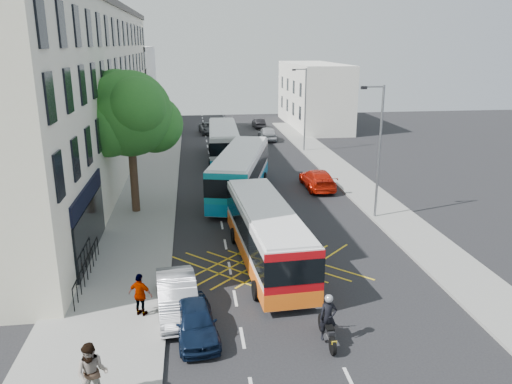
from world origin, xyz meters
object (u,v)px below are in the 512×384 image
object	(u,v)px
distant_car_dark	(259,123)
pedestrian_far	(140,295)
street_tree	(129,115)
distant_car_grey	(209,128)
lamp_near	(378,145)
parked_car_silver	(177,296)
parked_car_blue	(195,321)
motorbike	(328,320)
bus_mid	(241,172)
pedestrian_near	(92,374)
lamp_far	(304,105)
bus_far	(223,142)
red_hatchback	(317,179)
distant_car_silver	(267,133)
bus_near	(267,234)

from	to	relation	value
distant_car_dark	pedestrian_far	xyz separation A→B (m)	(-10.77, -45.37, 0.43)
street_tree	distant_car_grey	world-z (taller)	street_tree
lamp_near	parked_car_silver	distance (m)	15.85
lamp_near	parked_car_blue	distance (m)	16.56
motorbike	pedestrian_far	xyz separation A→B (m)	(-6.82, 2.55, 0.12)
bus_mid	pedestrian_near	distance (m)	21.86
motorbike	lamp_far	bearing A→B (deg)	79.01
bus_far	parked_car_silver	size ratio (longest dim) A/B	2.54
lamp_near	pedestrian_far	xyz separation A→B (m)	(-13.20, -10.11, -3.59)
lamp_far	bus_mid	world-z (taller)	lamp_far
distant_car_grey	distant_car_dark	size ratio (longest dim) A/B	1.27
parked_car_silver	lamp_near	bearing A→B (deg)	34.29
parked_car_blue	pedestrian_far	world-z (taller)	pedestrian_far
street_tree	red_hatchback	xyz separation A→B (m)	(12.91, 4.04, -5.58)
bus_mid	parked_car_silver	size ratio (longest dim) A/B	2.70
parked_car_blue	distant_car_silver	distance (m)	39.29
distant_car_silver	street_tree	bearing A→B (deg)	63.82
street_tree	motorbike	world-z (taller)	street_tree
distant_car_grey	motorbike	bearing A→B (deg)	-92.33
bus_near	street_tree	bearing A→B (deg)	126.12
parked_car_silver	distant_car_grey	size ratio (longest dim) A/B	0.96
street_tree	distant_car_silver	size ratio (longest dim) A/B	1.98
distant_car_dark	lamp_far	bearing A→B (deg)	96.77
bus_far	motorbike	size ratio (longest dim) A/B	5.16
lamp_far	distant_car_dark	size ratio (longest dim) A/B	2.20
distant_car_grey	distant_car_dark	xyz separation A→B (m)	(6.47, 3.42, -0.04)
lamp_far	bus_near	bearing A→B (deg)	-106.40
street_tree	red_hatchback	world-z (taller)	street_tree
bus_mid	bus_far	size ratio (longest dim) A/B	1.06
lamp_far	motorbike	xyz separation A→B (m)	(-6.37, -32.66, -3.71)
distant_car_grey	pedestrian_near	distance (m)	47.18
lamp_near	parked_car_silver	world-z (taller)	lamp_near
lamp_far	parked_car_silver	world-z (taller)	lamp_far
bus_near	bus_mid	distance (m)	11.49
bus_mid	bus_far	bearing A→B (deg)	106.56
distant_car_silver	parked_car_silver	bearing A→B (deg)	76.70
pedestrian_far	bus_far	bearing A→B (deg)	-74.95
lamp_far	pedestrian_far	world-z (taller)	lamp_far
bus_far	distant_car_grey	xyz separation A→B (m)	(-0.79, 14.20, -1.01)
parked_car_blue	pedestrian_far	distance (m)	2.62
bus_near	bus_far	world-z (taller)	bus_far
bus_mid	distant_car_grey	distance (m)	26.06
lamp_near	distant_car_grey	bearing A→B (deg)	105.61
pedestrian_near	distant_car_grey	bearing A→B (deg)	85.78
motorbike	distant_car_dark	distance (m)	48.08
parked_car_blue	distant_car_grey	distance (m)	43.53
street_tree	bus_mid	xyz separation A→B (m)	(7.03, 2.86, -4.57)
red_hatchback	distant_car_grey	world-z (taller)	red_hatchback
bus_far	pedestrian_far	xyz separation A→B (m)	(-5.09, -27.75, -0.62)
distant_car_dark	pedestrian_far	distance (m)	46.63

